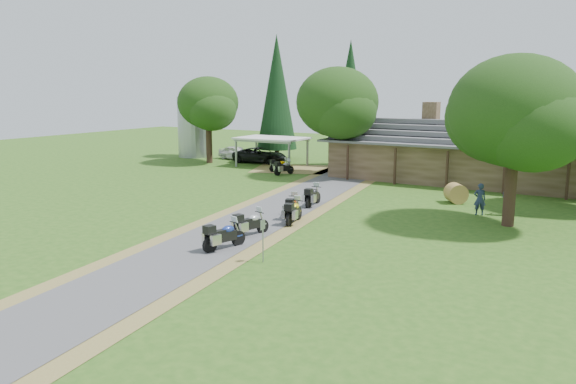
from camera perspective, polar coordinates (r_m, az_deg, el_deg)
The scene contains 23 objects.
ground at distance 28.23m, azimuth -7.00°, elevation -4.63°, with size 120.00×120.00×0.00m, color #2A5417.
driveway at distance 31.66m, azimuth -3.29°, elevation -2.90°, with size 46.00×46.00×0.00m, color #49494B.
lodge at distance 47.02m, azimuth 17.34°, elevation 4.08°, with size 21.40×9.40×4.90m, color brown, non-canonical shape.
silo at distance 61.63m, azimuth -9.55°, elevation 6.79°, with size 3.42×3.42×6.95m, color gray.
carport at distance 53.24m, azimuth -1.65°, elevation 4.09°, with size 6.35×4.24×2.75m, color white, non-canonical shape.
car_white_sedan at distance 58.62m, azimuth -5.29°, elevation 4.16°, with size 5.34×2.25×1.78m, color white.
car_dark_suv at distance 55.92m, azimuth -2.85°, elevation 4.14°, with size 5.89×2.51×2.26m, color black.
motorcycle_row_a at distance 26.05m, azimuth -6.50°, elevation -4.27°, with size 2.11×0.69×1.44m, color navy, non-canonical shape.
motorcycle_row_b at distance 28.26m, azimuth -3.82°, elevation -3.10°, with size 2.04×0.66×1.39m, color #A6AAAE, non-canonical shape.
motorcycle_row_c at distance 30.87m, azimuth 0.62°, elevation -1.89°, with size 2.06×0.67×1.41m, color gold, non-canonical shape.
motorcycle_row_d at distance 32.18m, azimuth 0.45°, elevation -1.38°, with size 2.06×0.67×1.41m, color #BA4612, non-canonical shape.
motorcycle_row_e at distance 35.37m, azimuth 2.57°, elevation -0.31°, with size 2.04×0.67×1.40m, color black, non-canonical shape.
motorcycle_carport_a at distance 49.99m, azimuth -0.80°, elevation 2.80°, with size 1.80×0.59×1.23m, color #EEAF00, non-canonical shape.
motorcycle_carport_b at distance 48.16m, azimuth -0.40°, elevation 2.56°, with size 1.94×0.63×1.33m, color gray, non-canonical shape.
person_a at distance 34.59m, azimuth 18.92°, elevation -0.43°, with size 0.63×0.45×2.22m, color navy.
person_b at distance 35.16m, azimuth 21.51°, elevation -0.41°, with size 0.63×0.46×2.23m, color navy.
hay_bale at distance 37.86m, azimuth 16.70°, elevation -0.12°, with size 1.27×1.27×1.17m, color olive.
sign_post at distance 23.95m, azimuth -2.57°, elevation -4.98°, with size 0.34×0.06×1.89m, color gray, non-canonical shape.
oak_lodge_left at distance 46.83m, azimuth 5.01°, elevation 7.62°, with size 6.77×6.77×10.00m, color #18340F, non-canonical shape.
oak_driveway at distance 31.95m, azimuth 22.00°, elevation 5.51°, with size 6.97×6.97×9.94m, color #18340F, non-canonical shape.
oak_silo at distance 56.11m, azimuth -8.09°, elevation 7.82°, with size 5.96×5.96×9.58m, color #18340F, non-canonical shape.
cedar_near at distance 53.69m, azimuth 6.29°, elevation 8.91°, with size 3.86×3.86×11.77m, color black.
cedar_far at distance 58.49m, azimuth -1.15°, elevation 9.57°, with size 4.15×4.15×12.74m, color black.
Camera 1 is at (16.75, -21.51, 7.35)m, focal length 35.00 mm.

